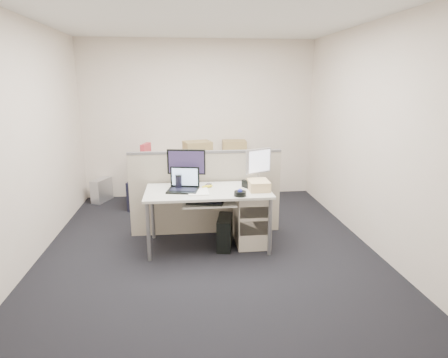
{
  "coord_description": "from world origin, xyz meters",
  "views": [
    {
      "loc": [
        -0.28,
        -4.33,
        1.99
      ],
      "look_at": [
        0.21,
        0.15,
        0.82
      ],
      "focal_mm": 30.0,
      "sensor_mm": 36.0,
      "label": 1
    }
  ],
  "objects": [
    {
      "name": "trackball",
      "position": [
        0.35,
        -0.28,
        0.76
      ],
      "size": [
        0.19,
        0.19,
        0.05
      ],
      "primitive_type": "cylinder",
      "rotation": [
        0.0,
        0.0,
        -0.42
      ],
      "color": "black",
      "rests_on": "desk"
    },
    {
      "name": "back_counter",
      "position": [
        0.0,
        1.93,
        0.36
      ],
      "size": [
        2.0,
        0.6,
        0.72
      ],
      "primitive_type": "cube",
      "color": "beige",
      "rests_on": "floor"
    },
    {
      "name": "drawer_pedestal",
      "position": [
        0.55,
        0.05,
        0.33
      ],
      "size": [
        0.4,
        0.55,
        0.65
      ],
      "primitive_type": "cube",
      "color": "beige",
      "rests_on": "floor"
    },
    {
      "name": "cardboard_box_left",
      "position": [
        -0.05,
        1.81,
        0.88
      ],
      "size": [
        0.5,
        0.43,
        0.32
      ],
      "primitive_type": "cube",
      "rotation": [
        0.0,
        0.0,
        0.27
      ],
      "color": "#A78C4B",
      "rests_on": "back_counter"
    },
    {
      "name": "wall_left",
      "position": [
        -2.0,
        0.0,
        1.35
      ],
      "size": [
        0.02,
        4.5,
        2.7
      ],
      "primitive_type": "cube",
      "color": "silver",
      "rests_on": "ground"
    },
    {
      "name": "sticky_pad",
      "position": [
        -0.05,
        -0.18,
        0.74
      ],
      "size": [
        0.09,
        0.09,
        0.01
      ],
      "primitive_type": "cube",
      "rotation": [
        0.0,
        0.0,
        -0.16
      ],
      "color": "yellow",
      "rests_on": "desk"
    },
    {
      "name": "monitor_main",
      "position": [
        -0.25,
        0.18,
        0.97
      ],
      "size": [
        0.5,
        0.27,
        0.47
      ],
      "primitive_type": "cube",
      "rotation": [
        0.0,
        0.0,
        -0.19
      ],
      "color": "black",
      "rests_on": "desk"
    },
    {
      "name": "keyboard",
      "position": [
        -0.05,
        -0.22,
        0.64
      ],
      "size": [
        0.45,
        0.25,
        0.02
      ],
      "primitive_type": "cube",
      "rotation": [
        0.0,
        0.0,
        -0.26
      ],
      "color": "black",
      "rests_on": "keyboard_tray"
    },
    {
      "name": "desk",
      "position": [
        0.0,
        0.0,
        0.66
      ],
      "size": [
        1.5,
        0.75,
        0.73
      ],
      "color": "silver",
      "rests_on": "floor"
    },
    {
      "name": "desk_phone",
      "position": [
        0.55,
        0.08,
        0.76
      ],
      "size": [
        0.25,
        0.23,
        0.06
      ],
      "primitive_type": "cube",
      "rotation": [
        0.0,
        0.0,
        0.53
      ],
      "color": "black",
      "rests_on": "desk"
    },
    {
      "name": "manila_folders",
      "position": [
        0.61,
        -0.05,
        0.79
      ],
      "size": [
        0.25,
        0.31,
        0.12
      ],
      "primitive_type": "cube",
      "rotation": [
        0.0,
        0.0,
        0.02
      ],
      "color": "beige",
      "rests_on": "desk"
    },
    {
      "name": "wall_back",
      "position": [
        0.0,
        2.25,
        1.35
      ],
      "size": [
        4.0,
        0.02,
        2.7
      ],
      "primitive_type": "cube",
      "color": "silver",
      "rests_on": "ground"
    },
    {
      "name": "red_binder",
      "position": [
        -0.9,
        1.85,
        0.87
      ],
      "size": [
        0.15,
        0.32,
        0.29
      ],
      "primitive_type": "cube",
      "rotation": [
        0.0,
        0.0,
        -0.27
      ],
      "color": "#B82D38",
      "rests_on": "back_counter"
    },
    {
      "name": "banana",
      "position": [
        0.0,
        0.1,
        0.75
      ],
      "size": [
        0.16,
        0.1,
        0.04
      ],
      "primitive_type": "ellipsoid",
      "rotation": [
        0.0,
        0.0,
        0.44
      ],
      "color": "gold",
      "rests_on": "desk"
    },
    {
      "name": "floor",
      "position": [
        0.0,
        0.0,
        -0.01
      ],
      "size": [
        4.0,
        4.5,
        0.01
      ],
      "primitive_type": "cube",
      "color": "black",
      "rests_on": "ground"
    },
    {
      "name": "keyboard_tray",
      "position": [
        0.0,
        -0.18,
        0.62
      ],
      "size": [
        0.62,
        0.32,
        0.02
      ],
      "primitive_type": "cube",
      "color": "silver",
      "rests_on": "desk"
    },
    {
      "name": "cubicle_partition",
      "position": [
        0.0,
        0.45,
        0.55
      ],
      "size": [
        2.0,
        0.06,
        1.1
      ],
      "primitive_type": "cube",
      "color": "#AFA491",
      "rests_on": "floor"
    },
    {
      "name": "travel_mug",
      "position": [
        -0.35,
        0.09,
        0.81
      ],
      "size": [
        0.08,
        0.08,
        0.16
      ],
      "primitive_type": "cylinder",
      "rotation": [
        0.0,
        0.0,
        -0.05
      ],
      "color": "black",
      "rests_on": "desk"
    },
    {
      "name": "pc_tower_spare_silver",
      "position": [
        -1.7,
        2.03,
        0.2
      ],
      "size": [
        0.32,
        0.45,
        0.39
      ],
      "primitive_type": "cube",
      "rotation": [
        0.0,
        0.0,
        -0.39
      ],
      "color": "#B7B7BC",
      "rests_on": "floor"
    },
    {
      "name": "pc_tower_spare_dark",
      "position": [
        -1.05,
        1.63,
        0.23
      ],
      "size": [
        0.29,
        0.53,
        0.47
      ],
      "primitive_type": "cube",
      "rotation": [
        0.0,
        0.0,
        -0.18
      ],
      "color": "black",
      "rests_on": "floor"
    },
    {
      "name": "paper_stack",
      "position": [
        -0.12,
        -0.08,
        0.74
      ],
      "size": [
        0.24,
        0.31,
        0.01
      ],
      "primitive_type": "cube",
      "rotation": [
        0.0,
        0.0,
        0.02
      ],
      "color": "white",
      "rests_on": "desk"
    },
    {
      "name": "laptop",
      "position": [
        -0.3,
        -0.02,
        0.86
      ],
      "size": [
        0.41,
        0.34,
        0.27
      ],
      "primitive_type": "cube",
      "rotation": [
        0.0,
        0.0,
        -0.21
      ],
      "color": "black",
      "rests_on": "desk"
    },
    {
      "name": "cardboard_box_right",
      "position": [
        0.6,
        2.05,
        0.87
      ],
      "size": [
        0.42,
        0.33,
        0.29
      ],
      "primitive_type": "cube",
      "rotation": [
        0.0,
        0.0,
        -0.05
      ],
      "color": "#A78C4B",
      "rests_on": "back_counter"
    },
    {
      "name": "wall_front",
      "position": [
        0.0,
        -2.25,
        1.35
      ],
      "size": [
        4.0,
        0.02,
        2.7
      ],
      "primitive_type": "cube",
      "color": "silver",
      "rests_on": "ground"
    },
    {
      "name": "ceiling",
      "position": [
        0.0,
        0.0,
        2.7
      ],
      "size": [
        4.0,
        4.5,
        0.01
      ],
      "primitive_type": "cube",
      "color": "white",
      "rests_on": "ground"
    },
    {
      "name": "wall_right",
      "position": [
        2.0,
        0.0,
        1.35
      ],
      "size": [
        0.02,
        4.5,
        2.7
      ],
      "primitive_type": "cube",
      "color": "silver",
      "rests_on": "ground"
    },
    {
      "name": "cellphone",
      "position": [
        0.02,
        0.2,
        0.74
      ],
      "size": [
        0.09,
        0.12,
        0.01
      ],
      "primitive_type": "cube",
      "rotation": [
        0.0,
        0.0,
        -0.36
      ],
      "color": "black",
      "rests_on": "desk"
    },
    {
      "name": "monitor_small",
      "position": [
        0.65,
        0.18,
        0.96
      ],
      "size": [
        0.42,
        0.34,
        0.46
      ],
      "primitive_type": "cube",
      "rotation": [
        0.0,
        0.0,
        0.49
      ],
      "color": "#B7B7BC",
      "rests_on": "desk"
    },
    {
      "name": "pc_tower_desk",
      "position": [
        0.2,
        -0.05,
        0.2
      ],
      "size": [
        0.24,
        0.44,
        0.39
      ],
      "primitive_type": "cube",
      "rotation": [
        0.0,
        0.0,
        -0.19
      ],
      "color": "black",
      "rests_on": "floor"
    }
  ]
}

